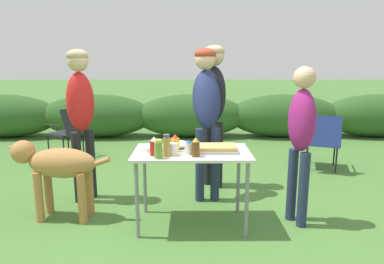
% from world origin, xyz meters
% --- Properties ---
extents(ground_plane, '(60.00, 60.00, 0.00)m').
position_xyz_m(ground_plane, '(0.00, 0.00, 0.00)').
color(ground_plane, '#477533').
extents(shrub_hedge, '(14.40, 0.90, 0.91)m').
position_xyz_m(shrub_hedge, '(0.00, 4.08, 0.46)').
color(shrub_hedge, '#2D5623').
rests_on(shrub_hedge, ground).
extents(folding_table, '(1.10, 0.64, 0.74)m').
position_xyz_m(folding_table, '(0.00, 0.00, 0.66)').
color(folding_table, silver).
rests_on(folding_table, ground).
extents(food_tray, '(0.41, 0.28, 0.06)m').
position_xyz_m(food_tray, '(0.24, 0.00, 0.77)').
color(food_tray, '#9E9EA3').
rests_on(food_tray, folding_table).
extents(plate_stack, '(0.24, 0.24, 0.05)m').
position_xyz_m(plate_stack, '(-0.38, 0.03, 0.76)').
color(plate_stack, white).
rests_on(plate_stack, folding_table).
extents(mixing_bowl, '(0.21, 0.21, 0.07)m').
position_xyz_m(mixing_bowl, '(-0.12, 0.14, 0.77)').
color(mixing_bowl, silver).
rests_on(mixing_bowl, folding_table).
extents(paper_cup_stack, '(0.08, 0.08, 0.11)m').
position_xyz_m(paper_cup_stack, '(-0.17, -0.12, 0.79)').
color(paper_cup_stack, white).
rests_on(paper_cup_stack, folding_table).
extents(mustard_bottle, '(0.08, 0.08, 0.17)m').
position_xyz_m(mustard_bottle, '(-0.16, -0.01, 0.82)').
color(mustard_bottle, yellow).
rests_on(mustard_bottle, folding_table).
extents(mayo_bottle, '(0.07, 0.07, 0.14)m').
position_xyz_m(mayo_bottle, '(-0.03, -0.12, 0.81)').
color(mayo_bottle, silver).
rests_on(mayo_bottle, folding_table).
extents(ketchup_bottle, '(0.08, 0.08, 0.17)m').
position_xyz_m(ketchup_bottle, '(-0.34, -0.15, 0.82)').
color(ketchup_bottle, red).
rests_on(ketchup_bottle, folding_table).
extents(beer_bottle, '(0.07, 0.07, 0.17)m').
position_xyz_m(beer_bottle, '(0.03, -0.19, 0.82)').
color(beer_bottle, brown).
rests_on(beer_bottle, folding_table).
extents(relish_jar, '(0.07, 0.07, 0.17)m').
position_xyz_m(relish_jar, '(-0.29, -0.25, 0.82)').
color(relish_jar, olive).
rests_on(relish_jar, folding_table).
extents(spice_jar, '(0.06, 0.06, 0.20)m').
position_xyz_m(spice_jar, '(-0.22, -0.18, 0.84)').
color(spice_jar, '#B2893D').
rests_on(spice_jar, folding_table).
extents(standing_person_with_beanie, '(0.36, 0.50, 1.73)m').
position_xyz_m(standing_person_with_beanie, '(0.17, 0.72, 1.13)').
color(standing_person_with_beanie, '#232D4C').
rests_on(standing_person_with_beanie, ground).
extents(standing_person_in_navy_coat, '(0.39, 0.39, 1.77)m').
position_xyz_m(standing_person_in_navy_coat, '(0.28, 1.07, 1.14)').
color(standing_person_in_navy_coat, black).
rests_on(standing_person_in_navy_coat, ground).
extents(standing_person_in_red_jacket, '(0.31, 0.36, 1.53)m').
position_xyz_m(standing_person_in_red_jacket, '(1.03, 0.02, 0.94)').
color(standing_person_in_red_jacket, '#232D4C').
rests_on(standing_person_in_red_jacket, ground).
extents(standing_person_in_gray_fleece, '(0.38, 0.40, 1.71)m').
position_xyz_m(standing_person_in_gray_fleece, '(-1.23, 0.63, 1.09)').
color(standing_person_in_gray_fleece, black).
rests_on(standing_person_in_gray_fleece, ground).
extents(dog, '(1.07, 0.36, 0.81)m').
position_xyz_m(dog, '(-1.35, 0.15, 0.55)').
color(dog, '#B27A42').
rests_on(dog, ground).
extents(camp_chair_green_behind_table, '(0.63, 0.71, 0.83)m').
position_xyz_m(camp_chair_green_behind_table, '(1.93, 1.74, 0.47)').
color(camp_chair_green_behind_table, navy).
rests_on(camp_chair_green_behind_table, ground).
extents(camp_chair_near_hedge, '(0.75, 0.71, 0.83)m').
position_xyz_m(camp_chair_near_hedge, '(-2.05, 2.51, 0.47)').
color(camp_chair_near_hedge, '#232328').
rests_on(camp_chair_near_hedge, ground).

